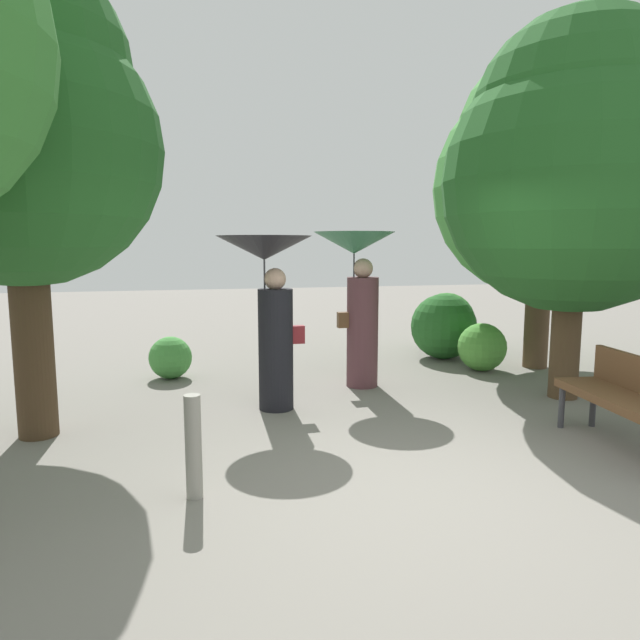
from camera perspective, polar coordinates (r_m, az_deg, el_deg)
name	(u,v)px	position (r m, az deg, el deg)	size (l,w,h in m)	color
ground_plane	(406,487)	(4.51, 8.79, -16.49)	(40.00, 40.00, 0.00)	slate
person_left	(269,291)	(6.18, -5.17, 2.95)	(1.04, 1.04, 1.94)	black
person_right	(358,283)	(7.21, 3.88, 3.80)	(1.04, 1.04, 2.00)	#563338
park_bench	(631,395)	(5.75, 29.12, -6.68)	(0.66, 1.55, 0.83)	#38383D
tree_near_left	(18,121)	(6.01, -28.40, 17.35)	(2.55, 2.55, 4.47)	#42301E
tree_near_right	(576,162)	(7.32, 24.61, 14.39)	(3.05, 3.05, 4.47)	#4C3823
tree_mid_right	(545,172)	(9.01, 21.89, 13.84)	(3.19, 3.19, 4.65)	brown
bush_path_left	(482,347)	(8.56, 16.16, -2.66)	(0.71, 0.71, 0.71)	#4C9338
bush_path_right	(444,326)	(9.29, 12.46, -0.64)	(1.06, 1.06, 1.06)	#235B23
bush_behind_bench	(446,321)	(10.21, 12.73, -0.08)	(1.00, 1.00, 1.00)	#2D6B28
bush_far_side	(170,358)	(8.03, -14.98, -3.72)	(0.59, 0.59, 0.59)	#428C3D
path_marker_post	(193,447)	(4.26, -12.76, -12.47)	(0.12, 0.12, 0.77)	gray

